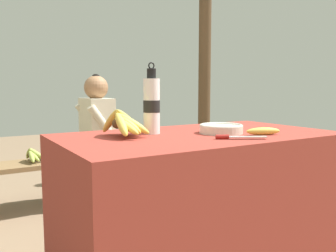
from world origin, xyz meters
TOP-DOWN VIEW (x-y plane):
  - market_counter at (0.00, 0.00)m, footprint 1.31×0.73m
  - banana_bunch_ripe at (-0.35, 0.08)m, footprint 0.17×0.28m
  - serving_bowl at (0.10, -0.04)m, footprint 0.21×0.21m
  - water_bottle at (-0.19, 0.12)m, footprint 0.08×0.08m
  - loose_banana_front at (0.23, -0.19)m, footprint 0.17×0.09m
  - knife at (0.02, -0.22)m, footprint 0.20×0.13m
  - wooden_bench at (-0.01, 1.44)m, footprint 1.86×0.32m
  - seated_vendor at (-0.04, 1.41)m, footprint 0.40×0.39m
  - banana_bunch_green at (-0.49, 1.44)m, footprint 0.15×0.25m
  - support_post_far at (1.32, 1.72)m, footprint 0.13×0.13m

SIDE VIEW (x-z plane):
  - wooden_bench at x=-0.01m, z-range 0.14..0.52m
  - market_counter at x=0.00m, z-range 0.00..0.73m
  - banana_bunch_green at x=-0.49m, z-range 0.38..0.50m
  - seated_vendor at x=-0.04m, z-range 0.07..1.13m
  - knife at x=0.02m, z-range 0.73..0.75m
  - loose_banana_front at x=0.23m, z-range 0.73..0.76m
  - serving_bowl at x=0.10m, z-range 0.73..0.77m
  - banana_bunch_ripe at x=-0.35m, z-range 0.72..0.86m
  - water_bottle at x=-0.19m, z-range 0.70..1.03m
  - support_post_far at x=1.32m, z-range 0.00..2.24m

